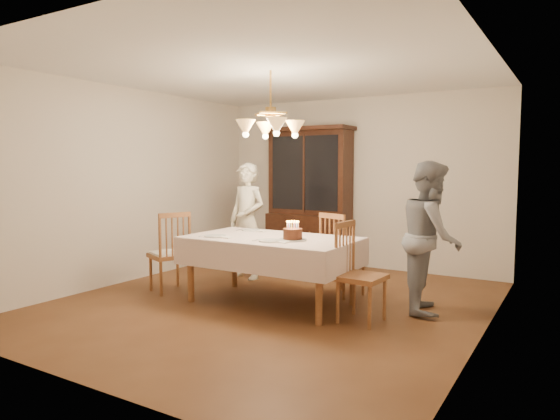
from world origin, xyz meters
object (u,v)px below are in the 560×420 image
Objects in this scene: chair_far_side at (342,259)px; birthday_cake at (293,235)px; dining_table at (271,244)px; china_hutch at (309,199)px; elderly_woman at (247,221)px.

chair_far_side is 0.94m from birthday_cake.
china_hutch is (-0.70, 2.25, 0.36)m from dining_table.
birthday_cake reaches higher than dining_table.
dining_table is at bearing 166.69° from birthday_cake.
birthday_cake is at bearing -29.81° from elderly_woman.
china_hutch reaches higher than elderly_woman.
china_hutch is at bearing 129.62° from chair_far_side.
china_hutch reaches higher than birthday_cake.
dining_table is at bearing -72.68° from china_hutch.
chair_far_side is at bearing -50.38° from china_hutch.
china_hutch is at bearing 113.85° from birthday_cake.
chair_far_side is 0.62× the size of elderly_woman.
china_hutch is 2.03m from chair_far_side.
chair_far_side is 3.33× the size of birthday_cake.
elderly_woman is at bearing 173.94° from chair_far_side.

